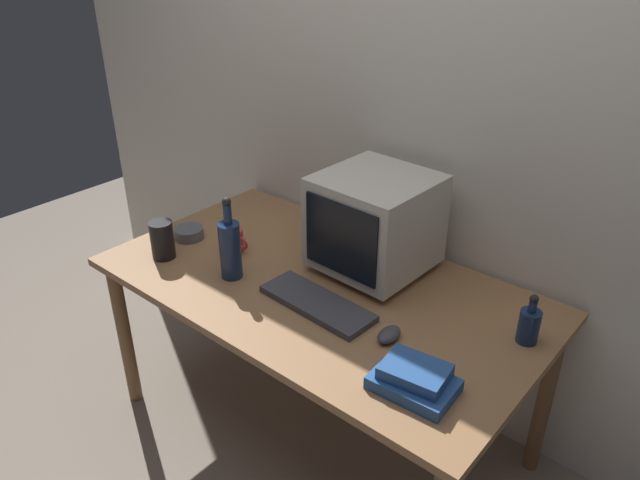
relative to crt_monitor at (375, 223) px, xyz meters
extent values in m
plane|color=gray|center=(-0.08, -0.21, -0.91)|extent=(6.00, 6.00, 0.00)
cube|color=silver|center=(-0.08, 0.29, 0.34)|extent=(4.00, 0.08, 2.50)
cube|color=#9E7047|center=(-0.08, -0.21, -0.21)|extent=(1.61, 0.89, 0.03)
cylinder|color=brown|center=(-0.83, -0.60, -0.57)|extent=(0.06, 0.06, 0.69)
cylinder|color=brown|center=(-0.83, 0.17, -0.57)|extent=(0.06, 0.06, 0.69)
cylinder|color=brown|center=(0.66, 0.17, -0.57)|extent=(0.06, 0.06, 0.69)
cube|color=beige|center=(0.00, 0.00, -0.18)|extent=(0.29, 0.25, 0.03)
cube|color=beige|center=(0.00, 0.00, 0.01)|extent=(0.39, 0.39, 0.34)
cube|color=black|center=(-0.01, -0.19, 0.01)|extent=(0.31, 0.02, 0.27)
cube|color=#3F3F47|center=(0.00, -0.33, -0.18)|extent=(0.43, 0.17, 0.02)
ellipsoid|color=#3F3F47|center=(0.29, -0.32, -0.17)|extent=(0.07, 0.10, 0.04)
cylinder|color=navy|center=(-0.36, -0.38, -0.08)|extent=(0.08, 0.08, 0.22)
cylinder|color=navy|center=(-0.36, -0.38, 0.06)|extent=(0.03, 0.03, 0.08)
sphere|color=#262626|center=(-0.36, -0.38, 0.11)|extent=(0.03, 0.03, 0.03)
cylinder|color=navy|center=(0.62, -0.05, -0.14)|extent=(0.07, 0.07, 0.11)
cylinder|color=navy|center=(0.62, -0.05, -0.06)|extent=(0.03, 0.03, 0.04)
sphere|color=#262626|center=(0.62, -0.05, -0.04)|extent=(0.03, 0.03, 0.03)
cube|color=#28569E|center=(0.47, -0.46, -0.17)|extent=(0.24, 0.17, 0.04)
cube|color=#28569E|center=(0.47, -0.46, -0.13)|extent=(0.20, 0.16, 0.04)
cylinder|color=#CC383D|center=(-0.50, -0.24, -0.15)|extent=(0.08, 0.08, 0.09)
torus|color=#CC383D|center=(-0.45, -0.24, -0.14)|extent=(0.06, 0.01, 0.06)
cylinder|color=#595B66|center=(-0.72, -0.29, -0.17)|extent=(0.12, 0.12, 0.04)
cylinder|color=black|center=(-0.67, -0.45, -0.12)|extent=(0.09, 0.09, 0.15)
camera|label=1|loc=(1.11, -1.62, 0.99)|focal=33.97mm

